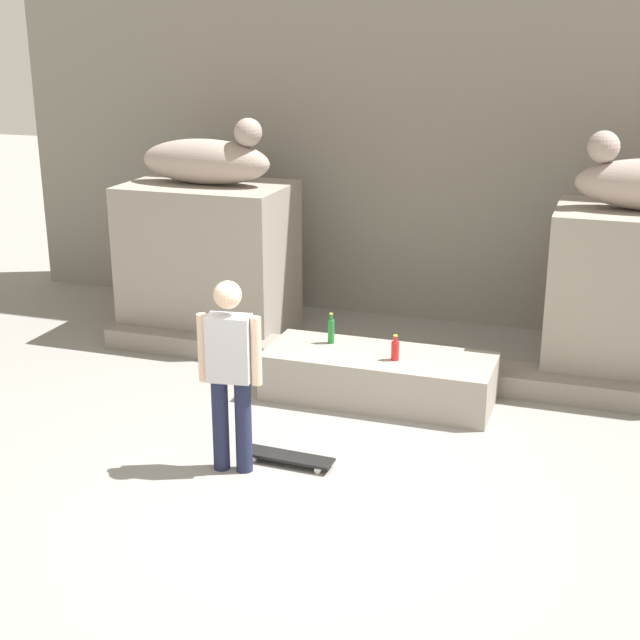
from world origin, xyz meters
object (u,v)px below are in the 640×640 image
object	(u,v)px
bottle_red	(395,350)
statue_reclining_left	(208,160)
skater	(230,369)
skateboard	(288,457)
bottle_green	(331,331)

from	to	relation	value
bottle_red	statue_reclining_left	bearing A→B (deg)	151.50
skater	skateboard	bearing A→B (deg)	-157.49
skater	bottle_red	bearing A→B (deg)	-126.62
statue_reclining_left	bottle_red	distance (m)	3.35
statue_reclining_left	skateboard	bearing A→B (deg)	-53.57
skateboard	statue_reclining_left	bearing A→B (deg)	-52.59
skateboard	bottle_green	size ratio (longest dim) A/B	2.49
statue_reclining_left	skateboard	xyz separation A→B (m)	(2.06, -2.94, -2.06)
skateboard	bottle_green	bearing A→B (deg)	-81.55
statue_reclining_left	skateboard	world-z (taller)	statue_reclining_left
skateboard	bottle_red	distance (m)	1.70
skateboard	bottle_green	xyz separation A→B (m)	(-0.19, 1.78, 0.55)
skateboard	bottle_green	distance (m)	1.88
statue_reclining_left	skater	world-z (taller)	statue_reclining_left
bottle_green	statue_reclining_left	bearing A→B (deg)	148.33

